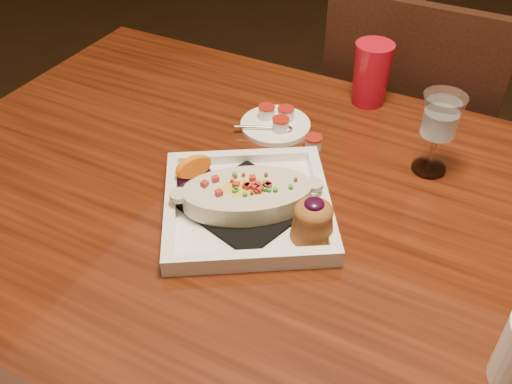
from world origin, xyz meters
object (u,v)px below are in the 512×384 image
at_px(saucer, 275,123).
at_px(red_tumbler, 371,74).
at_px(plate, 253,202).
at_px(chair_far, 406,144).
at_px(goblet, 440,120).
at_px(table, 316,262).

height_order(saucer, red_tumbler, red_tumbler).
height_order(plate, saucer, plate).
xyz_separation_m(chair_far, goblet, (0.12, -0.41, 0.35)).
bearing_deg(chair_far, red_tumbler, 77.40).
height_order(chair_far, saucer, chair_far).
distance_m(saucer, red_tumbler, 0.23).
xyz_separation_m(table, saucer, (-0.18, 0.21, 0.11)).
distance_m(chair_far, plate, 0.73).
height_order(chair_far, red_tumbler, chair_far).
bearing_deg(saucer, red_tumbler, 53.82).
bearing_deg(red_tumbler, saucer, -126.18).
bearing_deg(plate, goblet, 16.51).
height_order(table, red_tumbler, red_tumbler).
bearing_deg(saucer, plate, -71.76).
xyz_separation_m(chair_far, plate, (-0.10, -0.67, 0.27)).
bearing_deg(table, saucer, 131.30).
xyz_separation_m(table, red_tumbler, (-0.05, 0.39, 0.16)).
xyz_separation_m(saucer, red_tumbler, (0.13, 0.18, 0.05)).
relative_size(plate, goblet, 2.42).
distance_m(chair_far, red_tumbler, 0.40).
xyz_separation_m(plate, goblet, (0.22, 0.25, 0.08)).
height_order(plate, goblet, goblet).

